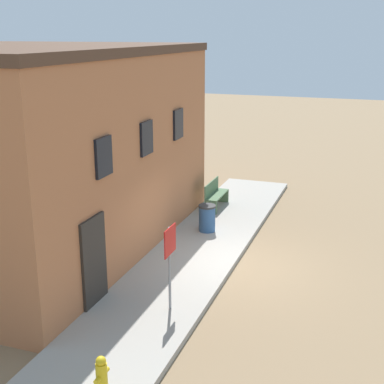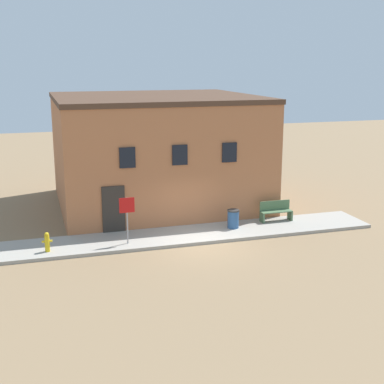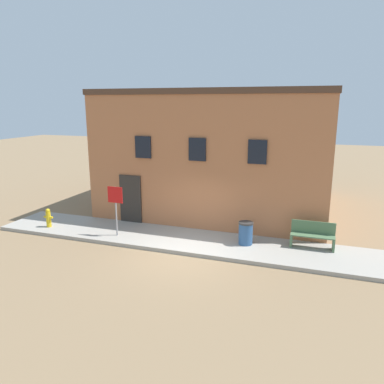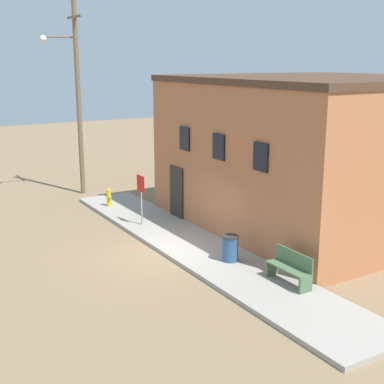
% 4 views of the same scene
% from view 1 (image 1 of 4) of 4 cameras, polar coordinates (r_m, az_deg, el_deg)
% --- Properties ---
extents(ground_plane, '(80.00, 80.00, 0.00)m').
position_cam_1_polar(ground_plane, '(14.75, 4.70, -7.84)').
color(ground_plane, '#846B4C').
extents(sidewalk, '(16.32, 2.48, 0.14)m').
position_cam_1_polar(sidewalk, '(15.04, 0.11, -6.96)').
color(sidewalk, '#9E998E').
rests_on(sidewalk, ground).
extents(brick_building, '(10.17, 9.58, 5.76)m').
position_cam_1_polar(brick_building, '(16.82, -19.85, 4.65)').
color(brick_building, '#B26B42').
rests_on(brick_building, ground).
extents(fire_hydrant, '(0.41, 0.20, 0.79)m').
position_cam_1_polar(fire_hydrant, '(9.64, -9.60, -18.87)').
color(fire_hydrant, gold).
rests_on(fire_hydrant, sidewalk).
extents(stop_sign, '(0.63, 0.06, 1.95)m').
position_cam_1_polar(stop_sign, '(11.72, -2.38, -6.50)').
color(stop_sign, gray).
rests_on(stop_sign, sidewalk).
extents(bench, '(1.52, 0.44, 0.94)m').
position_cam_1_polar(bench, '(18.84, 2.48, -0.31)').
color(bench, '#4C6B47').
rests_on(bench, sidewalk).
extents(trash_bin, '(0.54, 0.54, 0.84)m').
position_cam_1_polar(trash_bin, '(16.62, 1.62, -2.79)').
color(trash_bin, '#2D517F').
rests_on(trash_bin, sidewalk).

